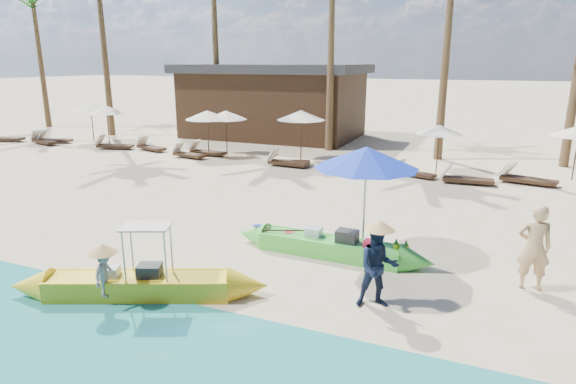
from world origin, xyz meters
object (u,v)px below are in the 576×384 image
at_px(yellow_canoe, 139,285).
at_px(blue_umbrella, 366,158).
at_px(tourist, 534,247).
at_px(green_canoe, 329,246).

height_order(yellow_canoe, blue_umbrella, blue_umbrella).
bearing_deg(yellow_canoe, tourist, 2.08).
bearing_deg(yellow_canoe, green_canoe, 27.38).
bearing_deg(tourist, green_canoe, -9.12).
xyz_separation_m(green_canoe, yellow_canoe, (-2.80, -3.41, 0.01)).
distance_m(green_canoe, yellow_canoe, 4.41).
bearing_deg(green_canoe, tourist, 0.85).
xyz_separation_m(yellow_canoe, tourist, (7.08, 3.35, 0.66)).
distance_m(yellow_canoe, blue_umbrella, 5.60).
height_order(green_canoe, blue_umbrella, blue_umbrella).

